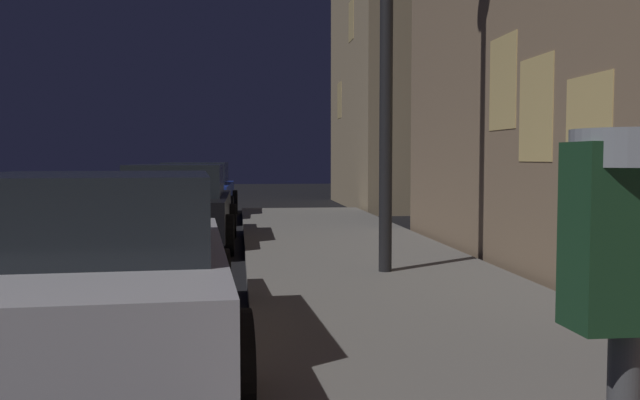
{
  "coord_description": "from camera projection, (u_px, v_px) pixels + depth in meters",
  "views": [
    {
      "loc": [
        3.9,
        -1.4,
        1.54
      ],
      "look_at": [
        4.22,
        1.32,
        1.38
      ],
      "focal_mm": 39.22,
      "sensor_mm": 36.0,
      "label": 1
    }
  ],
  "objects": [
    {
      "name": "parking_meter",
      "position": [
        626.0,
        348.0,
        1.12
      ],
      "size": [
        0.19,
        0.19,
        1.44
      ],
      "color": "#59595B",
      "rests_on": "sidewalk"
    },
    {
      "name": "car_silver",
      "position": [
        97.0,
        269.0,
        5.21
      ],
      "size": [
        2.29,
        4.56,
        1.43
      ],
      "color": "#B7B7BF",
      "rests_on": "ground"
    },
    {
      "name": "car_black",
      "position": [
        177.0,
        206.0,
        12.14
      ],
      "size": [
        2.02,
        4.16,
        1.43
      ],
      "color": "black",
      "rests_on": "ground"
    },
    {
      "name": "car_blue",
      "position": [
        197.0,
        191.0,
        17.7
      ],
      "size": [
        2.07,
        4.52,
        1.43
      ],
      "color": "navy",
      "rests_on": "ground"
    },
    {
      "name": "building_far",
      "position": [
        445.0,
        8.0,
        22.1
      ],
      "size": [
        6.31,
        7.42,
        12.58
      ],
      "color": "#998466",
      "rests_on": "ground"
    }
  ]
}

